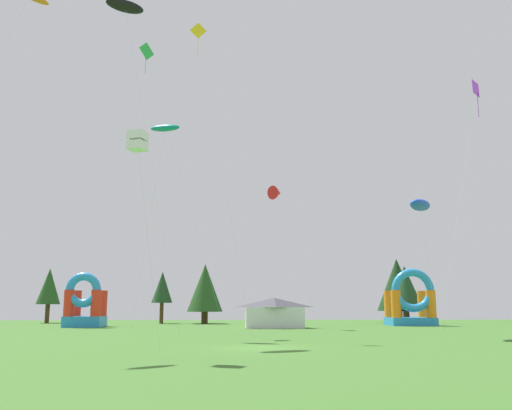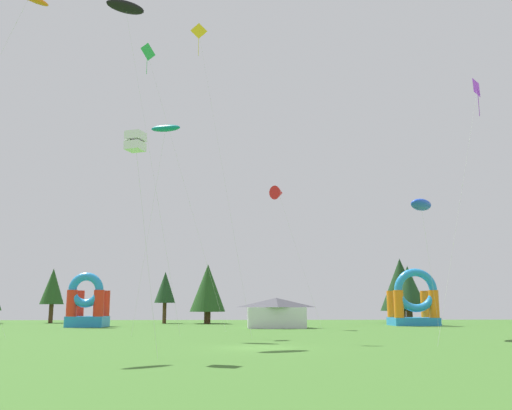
{
  "view_description": "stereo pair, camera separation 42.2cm",
  "coord_description": "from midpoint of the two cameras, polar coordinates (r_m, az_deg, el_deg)",
  "views": [
    {
      "loc": [
        -1.97,
        -33.01,
        2.49
      ],
      "look_at": [
        0.0,
        7.05,
        9.8
      ],
      "focal_mm": 38.47,
      "sensor_mm": 36.0,
      "label": 1
    },
    {
      "loc": [
        -1.54,
        -33.03,
        2.49
      ],
      "look_at": [
        0.0,
        7.05,
        9.8
      ],
      "focal_mm": 38.47,
      "sensor_mm": 36.0,
      "label": 2
    }
  ],
  "objects": [
    {
      "name": "kite_teal_parafoil",
      "position": [
        46.4,
        -9.13,
        7.87
      ],
      "size": [
        3.88,
        2.48,
        17.37
      ],
      "color": "#0C7F7A",
      "rests_on": "ground_plane"
    },
    {
      "name": "tree_row_3",
      "position": [
        76.76,
        -9.27,
        -8.49
      ],
      "size": [
        2.84,
        2.84,
        6.96
      ],
      "color": "#4C331E",
      "rests_on": "ground_plane"
    },
    {
      "name": "festival_tent",
      "position": [
        60.8,
        2.33,
        -11.14
      ],
      "size": [
        6.2,
        3.64,
        3.23
      ],
      "color": "silver",
      "rests_on": "ground_plane"
    },
    {
      "name": "kite_white_box",
      "position": [
        29.58,
        -12.03,
        6.47
      ],
      "size": [
        2.16,
        1.2,
        11.44
      ],
      "color": "white",
      "rests_on": "ground_plane"
    },
    {
      "name": "kite_green_diamond",
      "position": [
        57.38,
        -11.06,
        15.09
      ],
      "size": [
        8.7,
        1.22,
        27.78
      ],
      "color": "green",
      "rests_on": "ground_plane"
    },
    {
      "name": "kite_yellow_diamond",
      "position": [
        51.61,
        -5.68,
        17.15
      ],
      "size": [
        5.24,
        4.2,
        27.09
      ],
      "color": "yellow",
      "rests_on": "ground_plane"
    },
    {
      "name": "ground_plane",
      "position": [
        33.16,
        0.86,
        -14.63
      ],
      "size": [
        120.0,
        120.0,
        0.0
      ],
      "primitive_type": "plane",
      "color": "#3D6B28"
    },
    {
      "name": "kite_purple_diamond",
      "position": [
        44.57,
        22.38,
        11.06
      ],
      "size": [
        5.88,
        4.22,
        18.85
      ],
      "color": "purple",
      "rests_on": "ground_plane"
    },
    {
      "name": "kite_blue_parafoil",
      "position": [
        46.43,
        17.04,
        0.02
      ],
      "size": [
        3.45,
        4.31,
        11.0
      ],
      "color": "blue",
      "rests_on": "ground_plane"
    },
    {
      "name": "kite_red_delta",
      "position": [
        62.26,
        2.56,
        1.28
      ],
      "size": [
        5.16,
        5.08,
        15.87
      ],
      "color": "red",
      "rests_on": "ground_plane"
    },
    {
      "name": "kite_black_parafoil",
      "position": [
        49.02,
        -13.17,
        19.39
      ],
      "size": [
        6.62,
        3.84,
        27.13
      ],
      "color": "black",
      "rests_on": "ground_plane"
    },
    {
      "name": "tree_row_5",
      "position": [
        76.73,
        15.7,
        -8.26
      ],
      "size": [
        4.56,
        4.56,
        7.63
      ],
      "color": "#4C331E",
      "rests_on": "ground_plane"
    },
    {
      "name": "inflatable_blue_arch",
      "position": [
        70.31,
        16.27,
        -9.9
      ],
      "size": [
        5.44,
        4.17,
        6.81
      ],
      "color": "#268CD8",
      "rests_on": "ground_plane"
    },
    {
      "name": "inflatable_yellow_castle",
      "position": [
        66.1,
        -16.94,
        -10.11
      ],
      "size": [
        4.14,
        4.1,
        6.08
      ],
      "color": "#268CD8",
      "rests_on": "ground_plane"
    },
    {
      "name": "tree_row_4",
      "position": [
        75.04,
        -4.88,
        -8.59
      ],
      "size": [
        4.77,
        4.77,
        7.92
      ],
      "color": "#4C331E",
      "rests_on": "ground_plane"
    },
    {
      "name": "tree_row_6",
      "position": [
        81.94,
        14.95,
        -8.01
      ],
      "size": [
        5.93,
        5.93,
        9.04
      ],
      "color": "#4C331E",
      "rests_on": "ground_plane"
    },
    {
      "name": "tree_row_2",
      "position": [
        82.6,
        -20.25,
        -7.97
      ],
      "size": [
        3.26,
        3.26,
        7.54
      ],
      "color": "#4C331E",
      "rests_on": "ground_plane"
    }
  ]
}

